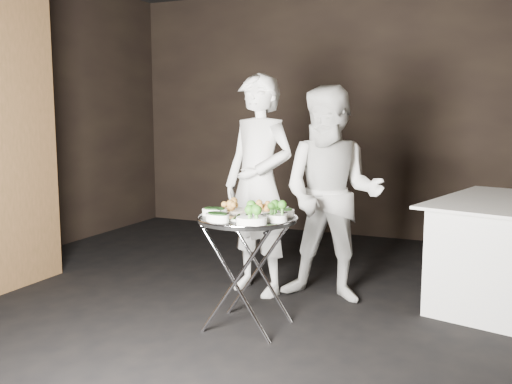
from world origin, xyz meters
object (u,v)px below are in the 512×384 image
at_px(serving_tray, 247,218).
at_px(waiter_right, 332,195).
at_px(tray_stand, 247,267).
at_px(waiter_left, 259,185).

height_order(serving_tray, waiter_right, waiter_right).
bearing_deg(tray_stand, waiter_right, 66.39).
relative_size(serving_tray, waiter_right, 0.41).
bearing_deg(waiter_left, waiter_right, 20.52).
bearing_deg(waiter_left, tray_stand, -55.73).
bearing_deg(waiter_left, serving_tray, -55.73).
distance_m(serving_tray, waiter_right, 0.90).
bearing_deg(waiter_right, waiter_left, -179.11).
xyz_separation_m(waiter_left, waiter_right, (0.61, 0.05, -0.05)).
xyz_separation_m(tray_stand, serving_tray, (-0.00, -0.00, 0.35)).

